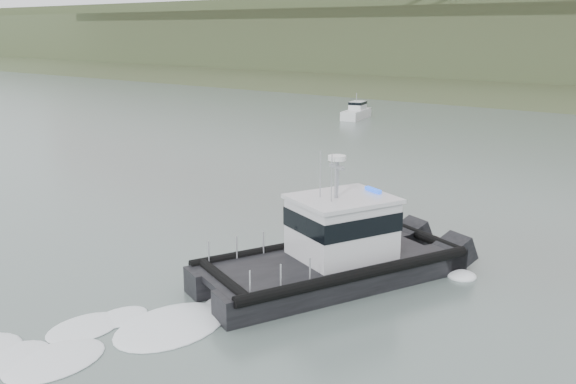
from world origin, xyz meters
name	(u,v)px	position (x,y,z in m)	size (l,w,h in m)	color
ground	(194,279)	(0.00, 0.00, 0.00)	(400.00, 400.00, 0.00)	#576761
patrol_boat	(334,249)	(5.09, 3.72, 1.47)	(8.62, 12.88, 5.88)	black
motorboat	(357,112)	(-23.17, 50.14, 0.83)	(3.29, 6.31, 3.31)	silver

